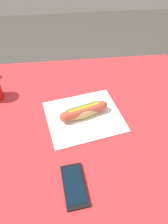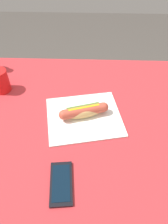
% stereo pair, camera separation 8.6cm
% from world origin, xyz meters
% --- Properties ---
extents(ground_plane, '(6.00, 6.00, 0.00)m').
position_xyz_m(ground_plane, '(0.00, 0.00, 0.00)').
color(ground_plane, '#47423D').
rests_on(ground_plane, ground).
extents(dining_table, '(1.19, 0.88, 0.73)m').
position_xyz_m(dining_table, '(0.00, 0.00, 0.61)').
color(dining_table, brown).
rests_on(dining_table, ground).
extents(paper_wrapper, '(0.34, 0.31, 0.01)m').
position_xyz_m(paper_wrapper, '(0.07, 0.01, 0.73)').
color(paper_wrapper, white).
rests_on(paper_wrapper, dining_table).
extents(hot_dog, '(0.20, 0.09, 0.05)m').
position_xyz_m(hot_dog, '(0.07, 0.01, 0.77)').
color(hot_dog, '#DBB26B').
rests_on(hot_dog, paper_wrapper).
extents(cell_phone, '(0.08, 0.15, 0.01)m').
position_xyz_m(cell_phone, '(0.01, -0.29, 0.74)').
color(cell_phone, black).
rests_on(cell_phone, dining_table).
extents(drinking_cup, '(0.08, 0.08, 0.11)m').
position_xyz_m(drinking_cup, '(-0.31, 0.17, 0.78)').
color(drinking_cup, red).
rests_on(drinking_cup, dining_table).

